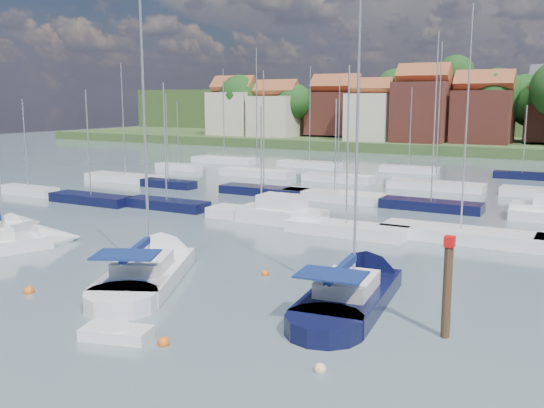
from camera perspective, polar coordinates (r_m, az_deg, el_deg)
The scene contains 12 objects.
ground at distance 64.01m, azimuth 13.62°, elevation 0.95°, with size 260.00×260.00×0.00m, color #485A62.
sailboat_left at distance 42.55m, azimuth -23.14°, elevation -3.51°, with size 6.11×10.20×13.59m.
sailboat_centre at distance 34.80m, azimuth -10.90°, elevation -5.78°, with size 8.68×13.49×17.90m.
sailboat_navy at distance 30.71m, azimuth 8.20°, elevation -7.82°, with size 4.70×12.92×17.45m.
tender at distance 25.94m, azimuth -14.43°, elevation -11.69°, with size 3.05×2.01×0.61m.
timber_piling at distance 25.94m, azimuth 16.07°, elevation -9.54°, with size 0.40×0.40×6.50m.
buoy_c at distance 33.08m, azimuth -21.90°, elevation -7.78°, with size 0.55×0.55×0.55m, color #D85914.
buoy_d at distance 25.01m, azimuth -10.16°, elevation -12.94°, with size 0.50×0.50×0.50m, color #D85914.
buoy_e at distance 33.69m, azimuth -0.67°, elevation -6.73°, with size 0.42×0.42×0.42m, color #D85914.
buoy_f at distance 22.53m, azimuth 4.56°, elevation -15.47°, with size 0.46×0.46×0.46m, color beige.
marina_field at distance 58.83m, azimuth 14.17°, elevation 0.59°, with size 79.62×41.41×15.93m.
far_shore_town at distance 154.51m, azimuth 23.76°, elevation 7.20°, with size 212.46×90.00×22.27m.
Camera 1 is at (16.47, -21.10, 9.64)m, focal length 40.00 mm.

